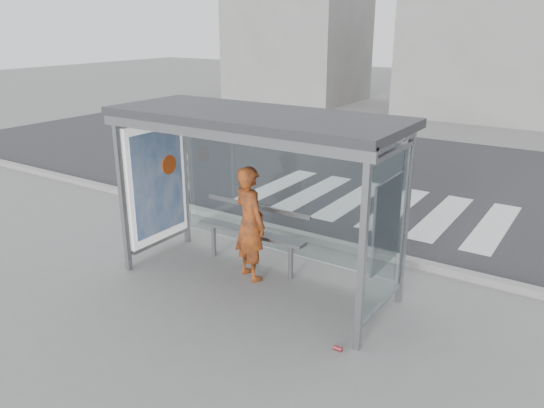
% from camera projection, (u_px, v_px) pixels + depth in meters
% --- Properties ---
extents(ground, '(80.00, 80.00, 0.00)m').
position_uv_depth(ground, '(256.00, 284.00, 8.07)').
color(ground, slate).
rests_on(ground, ground).
extents(road, '(30.00, 10.00, 0.01)m').
position_uv_depth(road, '(412.00, 178.00, 13.59)').
color(road, '#2A2A2D').
rests_on(road, ground).
extents(curb, '(30.00, 0.18, 0.12)m').
position_uv_depth(curb, '(317.00, 239.00, 9.59)').
color(curb, gray).
rests_on(curb, ground).
extents(crosswalk, '(5.55, 3.00, 0.00)m').
position_uv_depth(crosswalk, '(373.00, 204.00, 11.62)').
color(crosswalk, silver).
rests_on(crosswalk, ground).
extents(bus_shelter, '(4.25, 1.65, 2.62)m').
position_uv_depth(bus_shelter, '(236.00, 153.00, 7.66)').
color(bus_shelter, gray).
rests_on(bus_shelter, ground).
extents(building_left, '(6.00, 5.00, 6.00)m').
position_uv_depth(building_left, '(298.00, 39.00, 26.51)').
color(building_left, gray).
rests_on(building_left, ground).
extents(building_center, '(8.00, 5.00, 5.00)m').
position_uv_depth(building_center, '(509.00, 56.00, 21.47)').
color(building_center, gray).
rests_on(building_center, ground).
extents(person, '(0.77, 0.65, 1.79)m').
position_uv_depth(person, '(250.00, 223.00, 8.02)').
color(person, '#EF4A16').
rests_on(person, ground).
extents(bench, '(1.97, 0.33, 1.02)m').
position_uv_depth(bench, '(251.00, 232.00, 8.49)').
color(bench, slate).
rests_on(bench, ground).
extents(soda_can, '(0.11, 0.06, 0.06)m').
position_uv_depth(soda_can, '(338.00, 348.00, 6.43)').
color(soda_can, '#BF3844').
rests_on(soda_can, ground).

